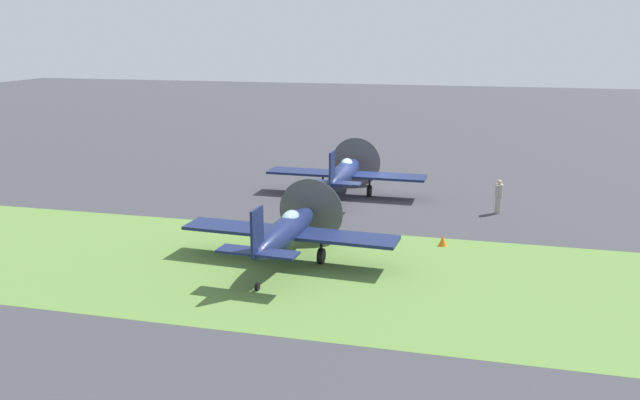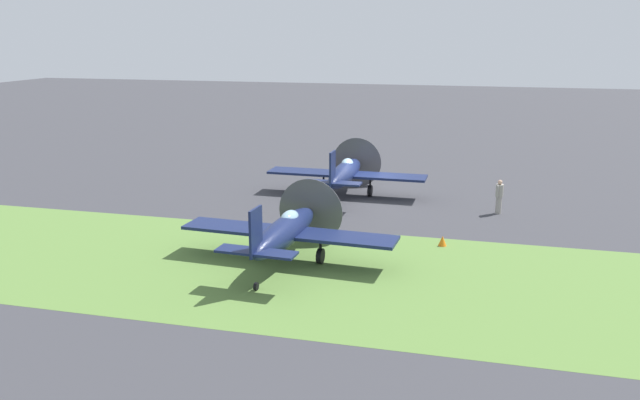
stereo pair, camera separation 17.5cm
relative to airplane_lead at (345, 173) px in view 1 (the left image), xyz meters
The scene contains 6 objects.
ground_plane 1.94m from the airplane_lead, ahead, with size 160.00×160.00×0.00m, color #38383D.
grass_verge 12.14m from the airplane_lead, 83.25° to the right, with size 120.00×11.00×0.01m, color #567A38.
airplane_lead is the anchor object (origin of this frame).
airplane_wingman 11.16m from the airplane_lead, 89.67° to the right, with size 8.76×6.93×3.12m.
ground_crew_chief 8.39m from the airplane_lead, 11.04° to the right, with size 0.38×0.59×1.73m.
runway_marker_cone 9.61m from the airplane_lead, 51.89° to the right, with size 0.36×0.36×0.44m, color orange.
Camera 1 is at (5.89, -34.63, 8.85)m, focal length 36.72 mm.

